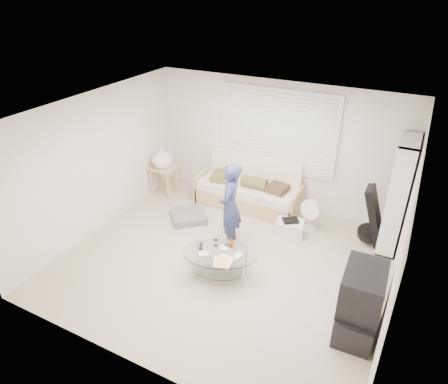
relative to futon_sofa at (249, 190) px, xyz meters
The scene contains 13 objects.
ground 1.94m from the futon_sofa, 78.15° to the right, with size 5.00×5.00×0.00m, color tan.
room_shell 1.94m from the futon_sofa, 74.26° to the right, with size 5.02×4.52×2.51m.
window_blinds 1.32m from the futon_sofa, 39.67° to the left, with size 2.32×0.08×1.62m.
futon_sofa is the anchor object (origin of this frame).
grey_floor_pillow 1.34m from the futon_sofa, 128.12° to the right, with size 0.63×0.63×0.14m, color slate.
side_table 1.92m from the futon_sofa, 168.67° to the right, with size 0.54×0.43×1.07m.
bookshelf 2.79m from the futon_sofa, ahead, with size 0.31×0.82×1.96m.
guitar_case 2.44m from the futon_sofa, ahead, with size 0.45×0.40×1.05m.
floor_fan 1.39m from the futon_sofa, 13.29° to the right, with size 0.39×0.26×0.63m.
storage_bin 1.30m from the futon_sofa, 31.17° to the right, with size 0.53×0.41×0.34m.
tv_unit 3.51m from the futon_sofa, 42.34° to the right, with size 0.52×0.91×0.97m.
coffee_table 2.27m from the futon_sofa, 77.59° to the right, with size 1.31×1.05×0.54m.
standing_person 1.48m from the futon_sofa, 79.64° to the right, with size 0.56×0.37×1.53m, color navy.
Camera 1 is at (2.38, -4.66, 4.15)m, focal length 32.00 mm.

